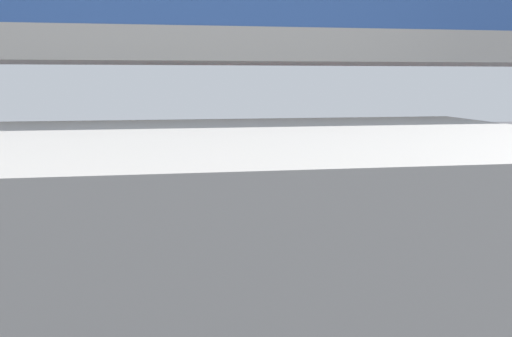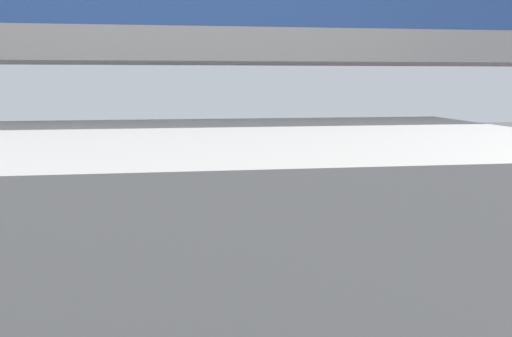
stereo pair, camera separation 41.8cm
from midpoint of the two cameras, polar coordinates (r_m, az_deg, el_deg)
ground at (r=20.22m, az=1.83°, el=-4.74°), size 80.00×80.00×0.00m
city_bus at (r=19.99m, az=-0.46°, el=0.61°), size 11.54×2.85×3.15m
pedestrian at (r=23.09m, az=5.70°, el=-0.81°), size 0.38×0.38×1.79m
traffic_sign at (r=23.74m, az=-1.43°, el=1.95°), size 0.08×0.60×2.80m
lane_dash_leftmost at (r=24.00m, az=14.97°, el=-2.84°), size 2.00×0.20×0.01m
lane_dash_left at (r=22.61m, az=5.74°, el=-3.30°), size 2.00×0.20×0.01m
lane_dash_centre at (r=21.87m, az=-4.42°, el=-3.70°), size 2.00×0.20×0.01m
lane_dash_right at (r=21.85m, az=-14.93°, el=-3.99°), size 2.00×0.20×0.01m
pedestrian_overpass at (r=10.50m, az=13.02°, el=9.64°), size 29.31×2.60×6.67m
station_building at (r=6.68m, az=-9.46°, el=-14.92°), size 9.00×5.04×4.20m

